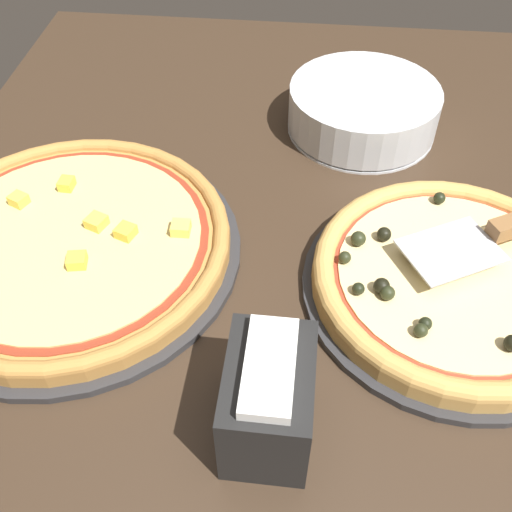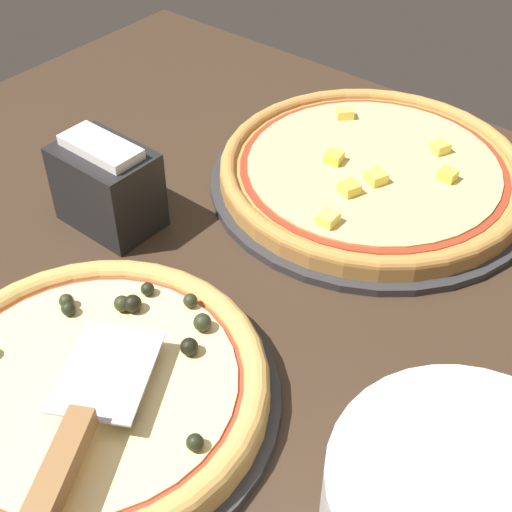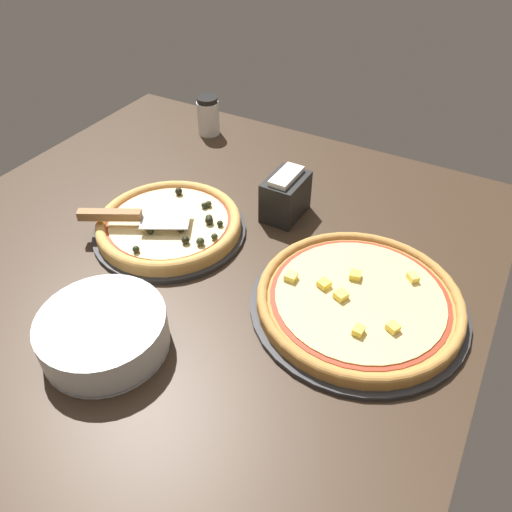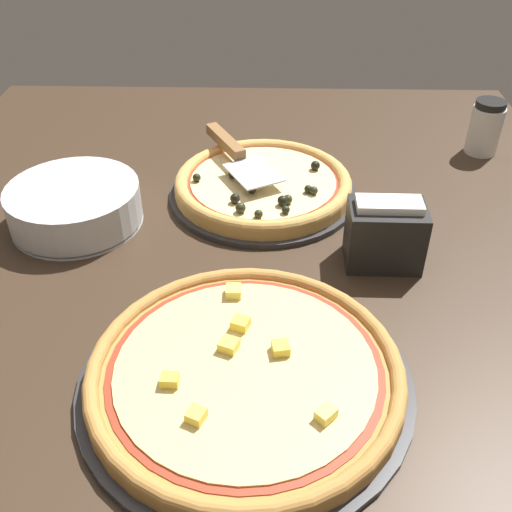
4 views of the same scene
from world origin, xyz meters
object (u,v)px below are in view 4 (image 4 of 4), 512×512
Objects in this scene: pizza_front at (263,184)px; pizza_back at (245,371)px; napkin_holder at (385,234)px; plate_stack at (75,205)px; serving_spatula at (232,148)px; parmesan_shaker at (485,127)px.

pizza_front reaches higher than pizza_back.
napkin_holder is at bearing 134.18° from pizza_front.
plate_stack is at bearing 17.13° from pizza_front.
serving_spatula reaches higher than plate_stack.
napkin_holder reaches higher than pizza_back.
serving_spatula is (6.11, -7.37, 3.37)cm from pizza_front.
pizza_back is at bearing 130.45° from plate_stack.
parmesan_shaker is (-76.96, -28.85, 1.98)cm from plate_stack.
napkin_holder is (-20.45, -26.00, 2.85)cm from pizza_back.
pizza_front is 27.41cm from napkin_holder.
parmesan_shaker reaches higher than pizza_front.
plate_stack is at bearing 33.70° from serving_spatula.
parmesan_shaker is (-46.50, -64.58, 3.05)cm from pizza_back.
pizza_back is at bearing 88.19° from pizza_front.
pizza_back is at bearing 95.04° from serving_spatula.
parmesan_shaker is at bearing -159.45° from plate_stack.
parmesan_shaker is 46.55cm from napkin_holder.
napkin_holder reaches higher than serving_spatula.
pizza_front is at bearing 22.88° from parmesan_shaker.
plate_stack is 2.00× the size of parmesan_shaker.
serving_spatula reaches higher than pizza_back.
pizza_back is at bearing 54.25° from parmesan_shaker.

